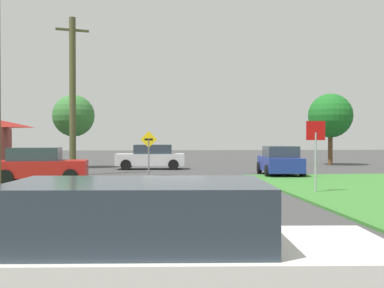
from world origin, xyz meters
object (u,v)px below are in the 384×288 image
(direction_sign, at_px, (149,148))
(pine_tree_center, at_px, (330,116))
(car_approaching_junction, at_px, (151,157))
(stop_sign, at_px, (316,143))
(utility_pole_mid, at_px, (73,95))
(parked_car_near_building, at_px, (40,165))
(car_behind_on_main_road, at_px, (154,265))
(car_on_crossroad, at_px, (280,161))
(oak_tree_left, at_px, (74,116))

(direction_sign, relative_size, pine_tree_center, 0.45)
(pine_tree_center, bearing_deg, car_approaching_junction, -165.76)
(stop_sign, relative_size, utility_pole_mid, 0.31)
(direction_sign, distance_m, pine_tree_center, 16.60)
(parked_car_near_building, bearing_deg, car_behind_on_main_road, -76.65)
(direction_sign, xyz_separation_m, pine_tree_center, (13.71, 9.10, 2.23))
(stop_sign, bearing_deg, car_approaching_junction, -65.45)
(car_on_crossroad, distance_m, car_behind_on_main_road, 21.29)
(utility_pole_mid, distance_m, pine_tree_center, 19.62)
(pine_tree_center, bearing_deg, stop_sign, -113.27)
(car_approaching_junction, bearing_deg, utility_pole_mid, 48.72)
(utility_pole_mid, distance_m, direction_sign, 5.22)
(parked_car_near_building, bearing_deg, oak_tree_left, 88.14)
(utility_pole_mid, height_order, pine_tree_center, utility_pole_mid)
(direction_sign, relative_size, oak_tree_left, 0.48)
(oak_tree_left, bearing_deg, parked_car_near_building, -88.70)
(parked_car_near_building, xyz_separation_m, car_behind_on_main_road, (5.10, -17.19, 0.00))
(direction_sign, bearing_deg, car_behind_on_main_road, -89.58)
(pine_tree_center, bearing_deg, direction_sign, -146.43)
(utility_pole_mid, height_order, direction_sign, utility_pole_mid)
(parked_car_near_building, height_order, car_approaching_junction, same)
(stop_sign, bearing_deg, oak_tree_left, -53.24)
(utility_pole_mid, bearing_deg, direction_sign, -14.40)
(car_behind_on_main_road, height_order, utility_pole_mid, utility_pole_mid)
(parked_car_near_building, distance_m, oak_tree_left, 11.13)
(stop_sign, relative_size, oak_tree_left, 0.53)
(stop_sign, height_order, car_approaching_junction, stop_sign)
(stop_sign, xyz_separation_m, car_on_crossroad, (1.00, 8.21, -1.06))
(stop_sign, height_order, direction_sign, stop_sign)
(direction_sign, height_order, pine_tree_center, pine_tree_center)
(car_on_crossroad, bearing_deg, pine_tree_center, -29.93)
(direction_sign, height_order, oak_tree_left, oak_tree_left)
(utility_pole_mid, relative_size, direction_sign, 3.58)
(stop_sign, distance_m, car_approaching_junction, 15.45)
(car_on_crossroad, xyz_separation_m, parked_car_near_building, (-12.06, -2.93, -0.00))
(car_behind_on_main_road, xyz_separation_m, oak_tree_left, (-5.34, 27.97, 2.77))
(car_on_crossroad, xyz_separation_m, car_approaching_junction, (-7.00, 5.98, -0.00))
(oak_tree_left, bearing_deg, car_on_crossroad, -32.54)
(stop_sign, bearing_deg, car_on_crossroad, -95.32)
(car_on_crossroad, relative_size, direction_sign, 1.79)
(parked_car_near_building, xyz_separation_m, direction_sign, (4.95, 3.26, 0.71))
(stop_sign, relative_size, car_on_crossroad, 0.61)
(car_approaching_junction, height_order, oak_tree_left, oak_tree_left)
(car_approaching_junction, xyz_separation_m, oak_tree_left, (-5.31, 1.87, 2.77))
(stop_sign, xyz_separation_m, parked_car_near_building, (-11.07, 5.28, -1.06))
(parked_car_near_building, bearing_deg, utility_pole_mid, 76.96)
(car_behind_on_main_road, bearing_deg, oak_tree_left, 104.70)
(utility_pole_mid, xyz_separation_m, pine_tree_center, (17.90, 8.02, -0.69))
(car_on_crossroad, height_order, car_behind_on_main_road, same)
(direction_sign, bearing_deg, stop_sign, -54.39)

